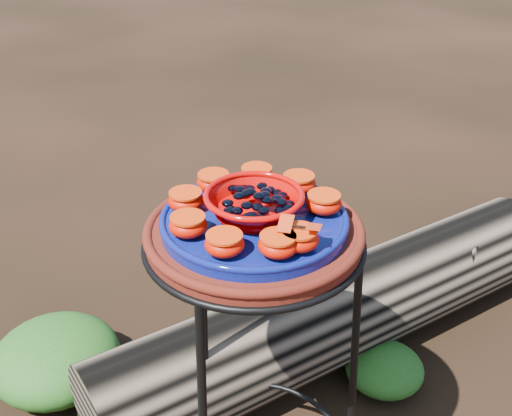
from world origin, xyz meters
TOP-DOWN VIEW (x-y plane):
  - plant_stand at (0.00, 0.00)m, footprint 0.44×0.44m
  - terracotta_saucer at (0.00, 0.00)m, footprint 0.39×0.39m
  - cobalt_plate at (0.00, 0.00)m, footprint 0.33×0.33m
  - red_bowl at (0.00, 0.00)m, footprint 0.17×0.17m
  - glass_gems at (0.00, 0.00)m, footprint 0.13×0.13m
  - orange_half_0 at (0.00, -0.12)m, footprint 0.06×0.06m
  - orange_half_1 at (0.11, -0.05)m, footprint 0.06×0.06m
  - orange_half_2 at (0.12, 0.03)m, footprint 0.06×0.06m
  - orange_half_3 at (0.07, 0.10)m, footprint 0.06×0.06m
  - orange_half_4 at (-0.01, 0.12)m, footprint 0.06×0.06m
  - orange_half_5 at (-0.09, 0.09)m, footprint 0.06×0.06m
  - orange_half_6 at (-0.12, 0.01)m, footprint 0.06×0.06m
  - orange_half_7 at (-0.10, -0.07)m, footprint 0.06×0.06m
  - orange_half_8 at (-0.03, -0.12)m, footprint 0.06×0.06m
  - butterfly at (0.00, -0.12)m, footprint 0.10×0.10m
  - driftwood_log at (0.48, 0.27)m, footprint 1.52×0.43m
  - foliage_right at (0.50, 0.09)m, footprint 0.22×0.22m
  - foliage_back at (-0.26, 0.61)m, footprint 0.35×0.35m

SIDE VIEW (x-z plane):
  - foliage_right at x=0.50m, z-range 0.00..0.11m
  - foliage_back at x=-0.26m, z-range 0.00..0.18m
  - driftwood_log at x=0.48m, z-range 0.00..0.28m
  - plant_stand at x=0.00m, z-range 0.00..0.70m
  - terracotta_saucer at x=0.00m, z-range 0.70..0.73m
  - cobalt_plate at x=0.00m, z-range 0.73..0.75m
  - orange_half_0 at x=0.00m, z-range 0.75..0.79m
  - orange_half_1 at x=0.11m, z-range 0.75..0.79m
  - orange_half_2 at x=0.12m, z-range 0.75..0.79m
  - orange_half_3 at x=0.07m, z-range 0.75..0.79m
  - orange_half_4 at x=-0.01m, z-range 0.75..0.79m
  - orange_half_5 at x=-0.09m, z-range 0.75..0.79m
  - orange_half_6 at x=-0.12m, z-range 0.75..0.79m
  - orange_half_7 at x=-0.10m, z-range 0.75..0.79m
  - orange_half_8 at x=-0.03m, z-range 0.75..0.79m
  - red_bowl at x=0.00m, z-range 0.75..0.80m
  - butterfly at x=0.00m, z-range 0.79..0.80m
  - glass_gems at x=0.00m, z-range 0.80..0.82m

